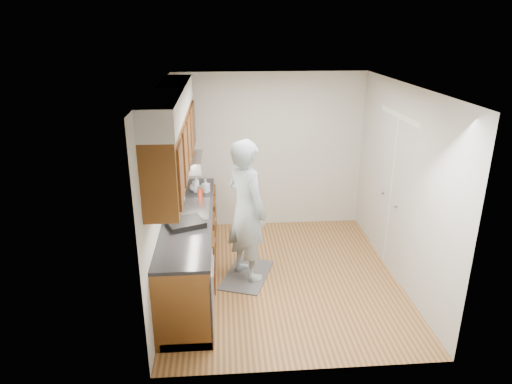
% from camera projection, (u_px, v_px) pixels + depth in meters
% --- Properties ---
extents(floor, '(3.50, 3.50, 0.00)m').
position_uv_depth(floor, '(282.00, 277.00, 6.09)').
color(floor, '#A4723E').
rests_on(floor, ground).
extents(ceiling, '(3.50, 3.50, 0.00)m').
position_uv_depth(ceiling, '(287.00, 86.00, 5.22)').
color(ceiling, white).
rests_on(ceiling, wall_left).
extents(wall_left, '(0.02, 3.50, 2.50)m').
position_uv_depth(wall_left, '(162.00, 192.00, 5.55)').
color(wall_left, beige).
rests_on(wall_left, floor).
extents(wall_right, '(0.02, 3.50, 2.50)m').
position_uv_depth(wall_right, '(402.00, 186.00, 5.77)').
color(wall_right, beige).
rests_on(wall_right, floor).
extents(wall_back, '(3.00, 0.02, 2.50)m').
position_uv_depth(wall_back, '(270.00, 152.00, 7.30)').
color(wall_back, beige).
rests_on(wall_back, floor).
extents(counter, '(0.64, 2.80, 1.30)m').
position_uv_depth(counter, '(190.00, 247.00, 5.84)').
color(counter, brown).
rests_on(counter, floor).
extents(upper_cabinets, '(0.47, 2.80, 1.21)m').
position_uv_depth(upper_cabinets, '(173.00, 135.00, 5.36)').
color(upper_cabinets, brown).
rests_on(upper_cabinets, wall_left).
extents(closet_door, '(0.02, 1.22, 2.05)m').
position_uv_depth(closet_door, '(391.00, 194.00, 6.13)').
color(closet_door, silver).
rests_on(closet_door, wall_right).
extents(floor_mat, '(0.80, 1.02, 0.02)m').
position_uv_depth(floor_mat, '(247.00, 275.00, 6.12)').
color(floor_mat, slate).
rests_on(floor_mat, floor).
extents(person, '(0.83, 0.90, 2.11)m').
position_uv_depth(person, '(246.00, 201.00, 5.75)').
color(person, '#94AAB4').
rests_on(person, floor_mat).
extents(soap_bottle_a, '(0.12, 0.12, 0.24)m').
position_uv_depth(soap_bottle_a, '(196.00, 184.00, 6.40)').
color(soap_bottle_a, silver).
rests_on(soap_bottle_a, counter).
extents(soap_bottle_b, '(0.12, 0.12, 0.19)m').
position_uv_depth(soap_bottle_b, '(206.00, 186.00, 6.41)').
color(soap_bottle_b, silver).
rests_on(soap_bottle_b, counter).
extents(soap_bottle_c, '(0.16, 0.16, 0.16)m').
position_uv_depth(soap_bottle_c, '(194.00, 186.00, 6.46)').
color(soap_bottle_c, silver).
rests_on(soap_bottle_c, counter).
extents(soda_can, '(0.09, 0.09, 0.13)m').
position_uv_depth(soda_can, '(200.00, 194.00, 6.18)').
color(soda_can, '#B4391F').
rests_on(soda_can, counter).
extents(steel_can, '(0.07, 0.07, 0.12)m').
position_uv_depth(steel_can, '(200.00, 190.00, 6.34)').
color(steel_can, '#A5A5AA').
rests_on(steel_can, counter).
extents(dish_rack, '(0.51, 0.48, 0.07)m').
position_uv_depth(dish_rack, '(185.00, 223.00, 5.36)').
color(dish_rack, black).
rests_on(dish_rack, counter).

